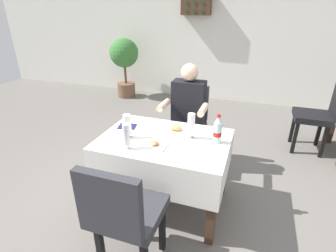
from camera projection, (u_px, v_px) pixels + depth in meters
ground_plane at (166, 202)px, 2.62m from camera, size 11.00×11.00×0.00m
back_wall at (226, 23)px, 4.98m from camera, size 11.00×0.12×3.06m
main_dining_table at (164, 155)px, 2.40m from camera, size 1.16×0.80×0.73m
chair_far_diner_seat at (187, 122)px, 3.08m from camera, size 0.44×0.50×0.97m
chair_near_camera_side at (124, 213)px, 1.71m from camera, size 0.44×0.50×0.97m
seated_diner_far at (187, 113)px, 2.91m from camera, size 0.50×0.46×1.26m
plate_near_camera at (154, 145)px, 2.19m from camera, size 0.22×0.22×0.04m
plate_far_diner at (176, 129)px, 2.46m from camera, size 0.23×0.23×0.07m
beer_glass_left at (191, 126)px, 2.28m from camera, size 0.07×0.07×0.24m
beer_glass_middle at (127, 137)px, 2.11m from camera, size 0.07×0.07×0.22m
beer_glass_right at (127, 126)px, 2.29m from camera, size 0.07×0.07×0.22m
cola_bottle_primary at (218, 131)px, 2.21m from camera, size 0.07×0.07×0.26m
napkin_cutlery_set at (127, 126)px, 2.55m from camera, size 0.19×0.20×0.01m
background_chair_left at (321, 113)px, 3.35m from camera, size 0.50×0.44×0.97m
potted_plant_corner at (124, 59)px, 5.42m from camera, size 0.60×0.60×1.24m
wall_bottle_rack at (196, 3)px, 4.87m from camera, size 0.56×0.21×0.42m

